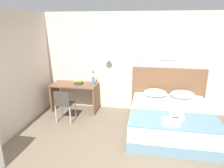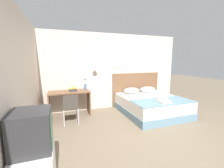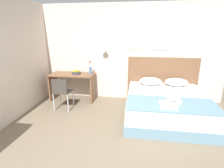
{
  "view_description": "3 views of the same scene",
  "coord_description": "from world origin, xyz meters",
  "px_view_note": "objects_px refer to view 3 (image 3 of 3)",
  "views": [
    {
      "loc": [
        0.48,
        -2.54,
        2.37
      ],
      "look_at": [
        -0.26,
        1.6,
        1.08
      ],
      "focal_mm": 32.0,
      "sensor_mm": 36.0,
      "label": 1
    },
    {
      "loc": [
        -1.71,
        -2.33,
        1.72
      ],
      "look_at": [
        -0.3,
        1.64,
        1.05
      ],
      "focal_mm": 24.0,
      "sensor_mm": 36.0,
      "label": 2
    },
    {
      "loc": [
        0.38,
        -2.17,
        1.93
      ],
      "look_at": [
        -0.15,
        1.34,
        0.85
      ],
      "focal_mm": 28.0,
      "sensor_mm": 36.0,
      "label": 3
    }
  ],
  "objects_px": {
    "headboard": "(162,79)",
    "throw_blanket": "(171,104)",
    "pillow_left": "(150,81)",
    "pillow_right": "(176,82)",
    "folded_towel_near_foot": "(173,100)",
    "folded_towel_mid_bed": "(168,105)",
    "desk_chair": "(62,91)",
    "flower_vase": "(90,69)",
    "fruit_bowl": "(76,72)",
    "bed": "(166,106)",
    "desk": "(73,82)"
  },
  "relations": [
    {
      "from": "pillow_right",
      "to": "folded_towel_near_foot",
      "type": "xyz_separation_m",
      "value": [
        -0.28,
        -1.17,
        -0.04
      ]
    },
    {
      "from": "throw_blanket",
      "to": "flower_vase",
      "type": "relative_size",
      "value": 4.69
    },
    {
      "from": "bed",
      "to": "pillow_right",
      "type": "relative_size",
      "value": 3.4
    },
    {
      "from": "headboard",
      "to": "folded_towel_near_foot",
      "type": "relative_size",
      "value": 5.65
    },
    {
      "from": "pillow_left",
      "to": "desk",
      "type": "bearing_deg",
      "value": -179.21
    },
    {
      "from": "headboard",
      "to": "pillow_left",
      "type": "relative_size",
      "value": 3.25
    },
    {
      "from": "pillow_right",
      "to": "folded_towel_mid_bed",
      "type": "relative_size",
      "value": 1.86
    },
    {
      "from": "throw_blanket",
      "to": "desk",
      "type": "bearing_deg",
      "value": 152.85
    },
    {
      "from": "bed",
      "to": "fruit_bowl",
      "type": "bearing_deg",
      "value": 163.15
    },
    {
      "from": "desk_chair",
      "to": "flower_vase",
      "type": "distance_m",
      "value": 1.03
    },
    {
      "from": "bed",
      "to": "throw_blanket",
      "type": "xyz_separation_m",
      "value": [
        0.0,
        -0.58,
        0.29
      ]
    },
    {
      "from": "pillow_left",
      "to": "pillow_right",
      "type": "distance_m",
      "value": 0.67
    },
    {
      "from": "pillow_right",
      "to": "fruit_bowl",
      "type": "xyz_separation_m",
      "value": [
        -2.72,
        -0.01,
        0.18
      ]
    },
    {
      "from": "headboard",
      "to": "pillow_right",
      "type": "bearing_deg",
      "value": -41.68
    },
    {
      "from": "folded_towel_near_foot",
      "to": "desk",
      "type": "bearing_deg",
      "value": 155.87
    },
    {
      "from": "pillow_right",
      "to": "folded_towel_mid_bed",
      "type": "xyz_separation_m",
      "value": [
        -0.43,
        -1.46,
        -0.04
      ]
    },
    {
      "from": "headboard",
      "to": "throw_blanket",
      "type": "distance_m",
      "value": 1.61
    },
    {
      "from": "headboard",
      "to": "fruit_bowl",
      "type": "xyz_separation_m",
      "value": [
        -2.39,
        -0.31,
        0.2
      ]
    },
    {
      "from": "throw_blanket",
      "to": "folded_towel_near_foot",
      "type": "height_order",
      "value": "folded_towel_near_foot"
    },
    {
      "from": "pillow_left",
      "to": "folded_towel_mid_bed",
      "type": "xyz_separation_m",
      "value": [
        0.24,
        -1.46,
        -0.04
      ]
    },
    {
      "from": "bed",
      "to": "headboard",
      "type": "bearing_deg",
      "value": 90.0
    },
    {
      "from": "headboard",
      "to": "folded_towel_mid_bed",
      "type": "xyz_separation_m",
      "value": [
        -0.09,
        -1.75,
        -0.02
      ]
    },
    {
      "from": "pillow_left",
      "to": "desk_chair",
      "type": "bearing_deg",
      "value": -161.3
    },
    {
      "from": "bed",
      "to": "fruit_bowl",
      "type": "distance_m",
      "value": 2.56
    },
    {
      "from": "folded_towel_mid_bed",
      "to": "fruit_bowl",
      "type": "height_order",
      "value": "fruit_bowl"
    },
    {
      "from": "pillow_left",
      "to": "pillow_right",
      "type": "xyz_separation_m",
      "value": [
        0.67,
        0.0,
        0.0
      ]
    },
    {
      "from": "folded_towel_near_foot",
      "to": "pillow_left",
      "type": "bearing_deg",
      "value": 108.14
    },
    {
      "from": "folded_towel_near_foot",
      "to": "throw_blanket",
      "type": "bearing_deg",
      "value": -109.77
    },
    {
      "from": "headboard",
      "to": "throw_blanket",
      "type": "relative_size",
      "value": 1.1
    },
    {
      "from": "fruit_bowl",
      "to": "folded_towel_near_foot",
      "type": "bearing_deg",
      "value": -25.51
    },
    {
      "from": "pillow_right",
      "to": "fruit_bowl",
      "type": "bearing_deg",
      "value": -179.78
    },
    {
      "from": "folded_towel_near_foot",
      "to": "flower_vase",
      "type": "relative_size",
      "value": 0.91
    },
    {
      "from": "pillow_left",
      "to": "flower_vase",
      "type": "xyz_separation_m",
      "value": [
        -1.65,
        0.03,
        0.26
      ]
    },
    {
      "from": "folded_towel_near_foot",
      "to": "flower_vase",
      "type": "bearing_deg",
      "value": 149.36
    },
    {
      "from": "fruit_bowl",
      "to": "pillow_right",
      "type": "bearing_deg",
      "value": 0.22
    },
    {
      "from": "fruit_bowl",
      "to": "headboard",
      "type": "bearing_deg",
      "value": 7.35
    },
    {
      "from": "bed",
      "to": "folded_towel_mid_bed",
      "type": "height_order",
      "value": "folded_towel_mid_bed"
    },
    {
      "from": "folded_towel_near_foot",
      "to": "fruit_bowl",
      "type": "bearing_deg",
      "value": 154.49
    },
    {
      "from": "throw_blanket",
      "to": "bed",
      "type": "bearing_deg",
      "value": 90.0
    },
    {
      "from": "bed",
      "to": "throw_blanket",
      "type": "bearing_deg",
      "value": -90.0
    },
    {
      "from": "pillow_left",
      "to": "pillow_right",
      "type": "height_order",
      "value": "same"
    },
    {
      "from": "desk_chair",
      "to": "folded_towel_near_foot",
      "type": "bearing_deg",
      "value": -9.53
    },
    {
      "from": "folded_towel_near_foot",
      "to": "folded_towel_mid_bed",
      "type": "bearing_deg",
      "value": -116.83
    },
    {
      "from": "desk_chair",
      "to": "pillow_right",
      "type": "bearing_deg",
      "value": 14.54
    },
    {
      "from": "fruit_bowl",
      "to": "desk",
      "type": "bearing_deg",
      "value": -170.4
    },
    {
      "from": "throw_blanket",
      "to": "desk",
      "type": "xyz_separation_m",
      "value": [
        -2.51,
        1.28,
        -0.02
      ]
    },
    {
      "from": "pillow_left",
      "to": "throw_blanket",
      "type": "bearing_deg",
      "value": -75.73
    },
    {
      "from": "desk_chair",
      "to": "desk",
      "type": "bearing_deg",
      "value": 88.25
    },
    {
      "from": "throw_blanket",
      "to": "headboard",
      "type": "bearing_deg",
      "value": 90.0
    },
    {
      "from": "pillow_right",
      "to": "desk",
      "type": "bearing_deg",
      "value": -179.4
    }
  ]
}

